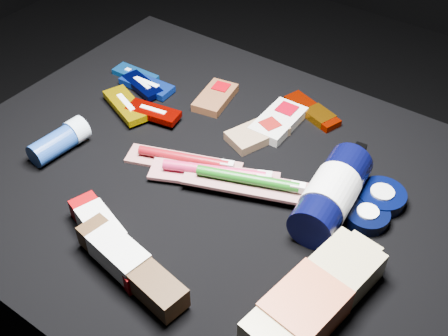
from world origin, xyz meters
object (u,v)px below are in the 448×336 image
Objects in this scene: deodorant_stick at (60,141)px; toothpaste_carton_red at (107,236)px; bodywash_bottle at (313,300)px; lotion_bottle at (332,194)px.

deodorant_stick is 0.26m from toothpaste_carton_red.
bodywash_bottle is at bearing 32.05° from toothpaste_carton_red.
bodywash_bottle is at bearing 1.00° from deodorant_stick.
lotion_bottle is 2.09× the size of deodorant_stick.
bodywash_bottle is 2.16× the size of deodorant_stick.
lotion_bottle reaches higher than deodorant_stick.
toothpaste_carton_red is (-0.32, -0.08, -0.01)m from bodywash_bottle.
deodorant_stick is at bearing -175.17° from bodywash_bottle.
deodorant_stick is (-0.55, 0.04, -0.00)m from bodywash_bottle.
toothpaste_carton_red is at bearing -21.85° from deodorant_stick.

